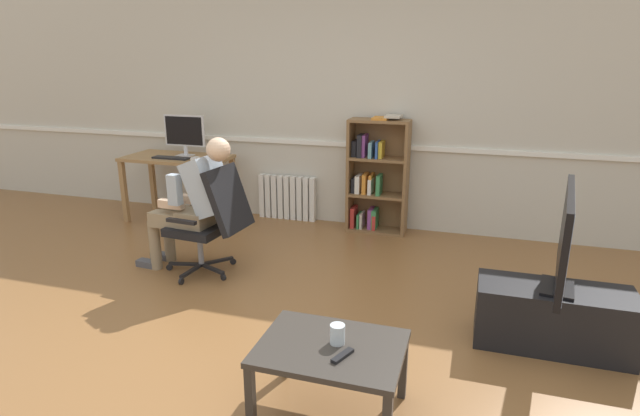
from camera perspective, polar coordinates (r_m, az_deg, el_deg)
ground_plane at (r=3.66m, az=-6.42°, el=-14.10°), size 18.00×18.00×0.00m
back_wall at (r=5.69m, az=4.05°, el=11.44°), size 12.00×0.13×2.70m
computer_desk at (r=6.12m, az=-15.68°, el=4.56°), size 1.20×0.63×0.76m
imac_monitor at (r=6.08m, az=-14.96°, el=8.19°), size 0.50×0.14×0.47m
keyboard at (r=5.97m, az=-16.36°, el=5.42°), size 0.43×0.12×0.02m
computer_mouse at (r=5.83m, az=-13.85°, el=5.41°), size 0.06×0.10×0.03m
bookshelf at (r=5.55m, az=6.15°, el=3.41°), size 0.64×0.29×1.28m
radiator at (r=6.01m, az=-3.69°, el=1.18°), size 0.69×0.08×0.52m
office_chair at (r=4.48m, az=-12.00°, el=-1.06°), size 0.78×0.62×0.98m
person_seated at (r=4.55m, az=-13.96°, el=0.73°), size 0.99×0.41×1.23m
tv_stand at (r=3.77m, az=24.65°, el=-11.08°), size 0.98×0.41×0.42m
tv_screen at (r=3.56m, az=25.75°, el=-3.14°), size 0.24×1.02×0.65m
coffee_table at (r=2.78m, az=1.21°, el=-16.08°), size 0.76×0.57×0.42m
drinking_glass at (r=2.74m, az=1.97°, el=-13.95°), size 0.08×0.08×0.11m
spare_remote at (r=2.65m, az=2.55°, el=-16.21°), size 0.09×0.15×0.02m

